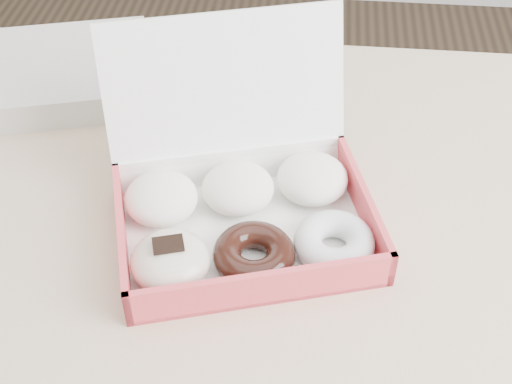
{
  "coord_description": "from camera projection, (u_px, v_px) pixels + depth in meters",
  "views": [
    {
      "loc": [
        0.06,
        -0.61,
        1.35
      ],
      "look_at": [
        0.01,
        -0.03,
        0.81
      ],
      "focal_mm": 50.0,
      "sensor_mm": 36.0,
      "label": 1
    }
  ],
  "objects": [
    {
      "name": "table",
      "position": [
        254.0,
        258.0,
        0.91
      ],
      "size": [
        1.2,
        0.8,
        0.75
      ],
      "color": "tan",
      "rests_on": "ground"
    },
    {
      "name": "newspapers",
      "position": [
        56.0,
        73.0,
        1.04
      ],
      "size": [
        0.32,
        0.28,
        0.04
      ],
      "primitive_type": "cube",
      "rotation": [
        0.0,
        0.0,
        0.27
      ],
      "color": "silver",
      "rests_on": "table"
    },
    {
      "name": "donut_box",
      "position": [
        240.0,
        205.0,
        0.82
      ],
      "size": [
        0.35,
        0.34,
        0.21
      ],
      "rotation": [
        0.0,
        0.0,
        0.29
      ],
      "color": "white",
      "rests_on": "table"
    }
  ]
}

